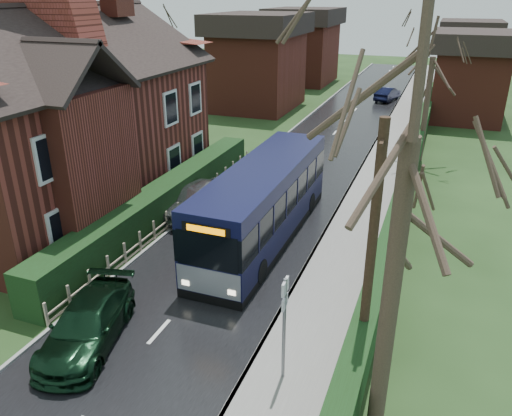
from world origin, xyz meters
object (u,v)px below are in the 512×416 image
at_px(bus, 263,203).
at_px(telegraph_pole, 370,260).
at_px(brick_house, 56,113).
at_px(bus_stop_sign, 284,316).
at_px(car_green, 87,325).
at_px(car_silver, 196,199).

relative_size(bus, telegraph_pole, 1.49).
relative_size(brick_house, bus_stop_sign, 4.82).
bearing_deg(telegraph_pole, bus_stop_sign, -157.14).
bearing_deg(bus, car_green, -106.57).
relative_size(brick_house, telegraph_pole, 2.14).
xyz_separation_m(car_green, bus_stop_sign, (5.60, 0.51, 1.38)).
height_order(brick_house, bus_stop_sign, brick_house).
bearing_deg(car_silver, car_green, -70.19).
height_order(brick_house, bus, brick_house).
distance_m(bus_stop_sign, telegraph_pole, 2.45).
xyz_separation_m(brick_house, bus_stop_sign, (12.73, -7.37, -2.38)).
height_order(car_green, telegraph_pole, telegraph_pole).
bearing_deg(car_green, brick_house, 117.44).
xyz_separation_m(brick_house, telegraph_pole, (14.53, -6.55, -0.93)).
xyz_separation_m(car_silver, car_green, (1.20, -9.09, -0.12)).
height_order(car_silver, bus_stop_sign, bus_stop_sign).
distance_m(car_green, bus_stop_sign, 5.79).
xyz_separation_m(brick_house, car_green, (7.13, -7.88, -3.76)).
bearing_deg(bus_stop_sign, car_silver, 125.64).
height_order(car_green, bus_stop_sign, bus_stop_sign).
bearing_deg(brick_house, car_silver, 11.53).
xyz_separation_m(bus_stop_sign, telegraph_pole, (1.80, 0.82, 1.45)).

